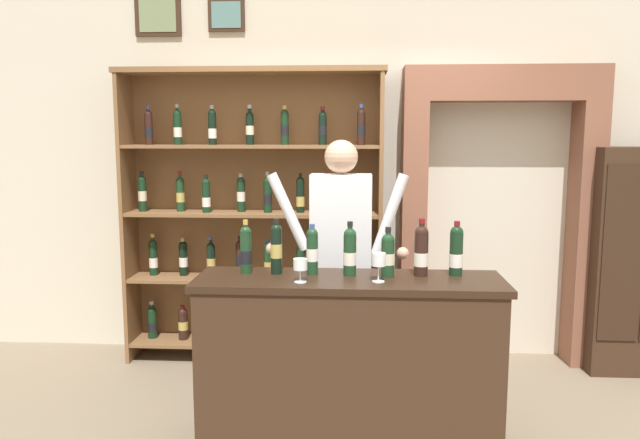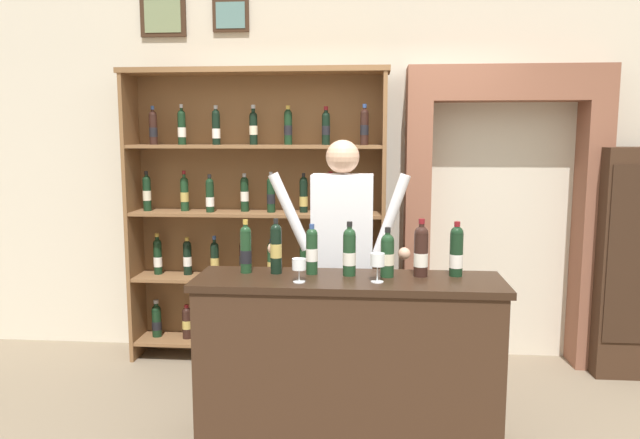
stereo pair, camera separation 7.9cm
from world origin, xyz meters
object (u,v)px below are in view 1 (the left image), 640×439
tasting_bottle_brunello (276,247)px  wine_glass_right (379,261)px  shopkeeper (341,242)px  tasting_bottle_super_tuscan (312,250)px  side_cabinet (631,260)px  tasting_counter (349,362)px  wine_shelf (254,213)px  tasting_bottle_bianco (456,251)px  wine_glass_spare (300,266)px  tasting_bottle_vin_santo (421,250)px  tasting_bottle_riserva (246,249)px  tasting_bottle_rosso (388,254)px  tasting_bottle_prosecco (350,251)px

tasting_bottle_brunello → wine_glass_right: (0.58, -0.16, -0.03)m
shopkeeper → wine_glass_right: 0.72m
tasting_bottle_super_tuscan → wine_glass_right: tasting_bottle_super_tuscan is taller
side_cabinet → shopkeeper: shopkeeper is taller
side_cabinet → tasting_counter: size_ratio=0.98×
side_cabinet → tasting_bottle_super_tuscan: 2.61m
wine_shelf → shopkeeper: wine_shelf is taller
tasting_bottle_bianco → wine_glass_spare: (-0.87, -0.22, -0.05)m
tasting_counter → wine_glass_right: wine_glass_right is taller
wine_glass_right → tasting_bottle_vin_santo: bearing=33.9°
shopkeeper → tasting_bottle_bianco: (0.67, -0.49, 0.05)m
side_cabinet → wine_glass_right: (-1.93, -1.35, 0.26)m
tasting_bottle_super_tuscan → tasting_bottle_riserva: bearing=179.9°
tasting_bottle_rosso → tasting_bottle_bianco: 0.39m
side_cabinet → wine_glass_right: bearing=-145.1°
tasting_bottle_super_tuscan → tasting_bottle_brunello: bearing=-179.6°
tasting_bottle_prosecco → tasting_bottle_vin_santo: 0.40m
shopkeeper → tasting_bottle_riserva: size_ratio=5.60×
tasting_bottle_riserva → tasting_bottle_brunello: size_ratio=0.97×
tasting_bottle_prosecco → tasting_bottle_rosso: bearing=-4.0°
tasting_bottle_riserva → tasting_bottle_vin_santo: (1.01, -0.00, 0.01)m
tasting_bottle_rosso → tasting_bottle_vin_santo: tasting_bottle_vin_santo is taller
tasting_bottle_rosso → tasting_bottle_brunello: bearing=177.1°
shopkeeper → tasting_bottle_prosecco: 0.54m
side_cabinet → tasting_bottle_riserva: (-2.69, -1.18, 0.28)m
shopkeeper → tasting_counter: bearing=-83.8°
wine_glass_right → wine_glass_spare: wine_glass_right is taller
tasting_bottle_brunello → tasting_bottle_super_tuscan: (0.21, 0.00, -0.01)m
tasting_bottle_vin_santo → tasting_bottle_bianco: (0.20, 0.02, -0.00)m
tasting_counter → tasting_bottle_prosecco: bearing=88.0°
side_cabinet → tasting_bottle_vin_santo: size_ratio=5.14×
shopkeeper → tasting_bottle_brunello: bearing=-124.6°
tasting_counter → tasting_bottle_vin_santo: 0.76m
side_cabinet → tasting_counter: bearing=-148.8°
tasting_bottle_super_tuscan → tasting_bottle_prosecco: 0.22m
side_cabinet → wine_shelf: bearing=178.8°
tasting_bottle_riserva → tasting_bottle_prosecco: (0.60, -0.02, 0.00)m
shopkeeper → tasting_bottle_super_tuscan: (-0.15, -0.51, 0.04)m
tasting_bottle_riserva → tasting_bottle_bianco: 1.21m
tasting_bottle_rosso → wine_glass_spare: size_ratio=2.16×
tasting_bottle_brunello → wine_glass_spare: 0.26m
tasting_bottle_super_tuscan → tasting_bottle_bianco: (0.82, 0.02, 0.00)m
tasting_bottle_super_tuscan → tasting_bottle_bianco: 0.82m
tasting_counter → tasting_bottle_brunello: tasting_bottle_brunello is taller
tasting_bottle_rosso → wine_glass_right: 0.14m
wine_glass_spare → tasting_bottle_rosso: bearing=19.4°
wine_glass_right → tasting_bottle_rosso: bearing=67.0°
side_cabinet → tasting_bottle_prosecco: side_cabinet is taller
wine_shelf → tasting_bottle_riserva: bearing=-82.3°
shopkeeper → wine_glass_right: bearing=-71.6°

